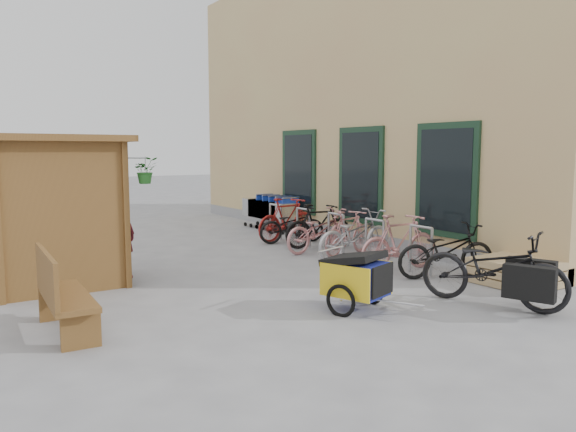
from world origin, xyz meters
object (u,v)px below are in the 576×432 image
child_trailer (356,276)px  bike_7 (287,219)px  pallet_stack (515,272)px  bike_1 (399,242)px  cargo_bike (495,269)px  bike_2 (355,235)px  kiosk (51,190)px  person_kiosk (121,232)px  bike_3 (348,233)px  bike_6 (292,225)px  bike_5 (318,226)px  shopping_carts (269,209)px  bench (59,292)px  bike_4 (320,230)px  bike_0 (446,251)px

child_trailer → bike_7: bike_7 is taller
pallet_stack → bike_1: (-0.82, 1.81, 0.31)m
cargo_bike → bike_7: bearing=63.8°
bike_1 → bike_2: bike_1 is taller
kiosk → person_kiosk: 1.38m
person_kiosk → bike_7: person_kiosk is taller
bike_3 → bike_7: size_ratio=0.90×
kiosk → bike_3: kiosk is taller
bike_6 → bike_7: bike_7 is taller
bike_5 → shopping_carts: bearing=-3.3°
shopping_carts → child_trailer: 7.95m
child_trailer → person_kiosk: 4.29m
bench → bike_1: size_ratio=0.93×
shopping_carts → bike_6: size_ratio=1.34×
shopping_carts → cargo_bike: cargo_bike is taller
pallet_stack → cargo_bike: bearing=-156.1°
bike_3 → bike_4: 0.69m
cargo_bike → bike_0: (0.82, 1.58, -0.06)m
person_kiosk → bike_2: size_ratio=0.83×
person_kiosk → bike_4: bearing=-109.1°
bike_2 → kiosk: bearing=78.3°
shopping_carts → cargo_bike: (-1.36, -8.24, -0.04)m
shopping_carts → bike_7: bearing=-109.3°
child_trailer → bike_0: bearing=-4.3°
pallet_stack → bike_6: 5.51m
bike_0 → bike_2: (-0.27, 2.08, 0.03)m
bike_5 → bike_3: bearing=-175.3°
bench → bike_1: 5.88m
pallet_stack → bike_2: size_ratio=0.64×
bike_3 → bike_6: bike_3 is taller
bike_7 → bike_1: bearing=169.7°
pallet_stack → child_trailer: bearing=174.3°
shopping_carts → person_kiosk: 6.27m
shopping_carts → bike_5: (-0.58, -3.05, -0.07)m
shopping_carts → kiosk: bearing=-149.0°
bike_0 → bike_7: size_ratio=1.02×
bike_0 → bike_3: (-0.09, 2.51, 0.01)m
person_kiosk → shopping_carts: bearing=-75.4°
child_trailer → bike_6: bike_6 is taller
child_trailer → bike_4: size_ratio=0.82×
cargo_bike → bike_2: cargo_bike is taller
pallet_stack → bike_2: (-0.80, 3.05, 0.29)m
bench → bike_0: (6.15, -0.44, -0.05)m
child_trailer → bike_1: bike_1 is taller
pallet_stack → cargo_bike: 1.52m
bike_6 → bike_7: bearing=2.7°
bench → bike_5: size_ratio=0.98×
bike_2 → pallet_stack: bearing=-168.5°
bike_1 → bike_3: bearing=-2.7°
kiosk → bike_3: (5.65, -0.38, -1.08)m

